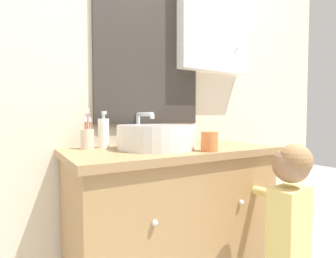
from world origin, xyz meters
The scene contains 7 objects.
wall_back centered at (0.03, 0.62, 1.29)m, with size 3.20×0.18×2.50m.
vanity_counter centered at (0.00, 0.34, 0.45)m, with size 1.04×0.53×0.89m.
sink_basin centered at (-0.08, 0.36, 0.96)m, with size 0.39×0.44×0.18m.
toothbrush_holder centered at (-0.38, 0.52, 0.95)m, with size 0.06×0.06×0.20m.
soap_dispenser centered at (-0.30, 0.53, 0.97)m, with size 0.06×0.06×0.19m.
child_figure centered at (0.30, -0.12, 0.55)m, with size 0.21×0.46×0.94m.
drinking_cup centered at (0.08, 0.14, 0.94)m, with size 0.08×0.08×0.09m, color orange.
Camera 1 is at (-0.70, -0.79, 1.05)m, focal length 28.00 mm.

